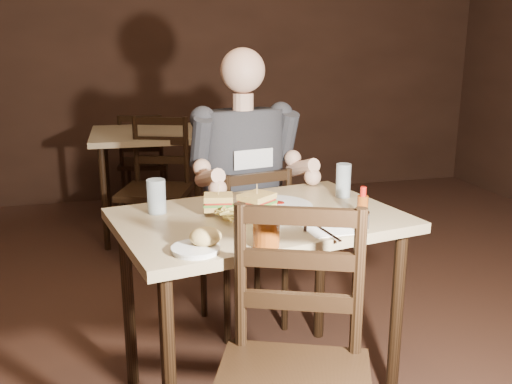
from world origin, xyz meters
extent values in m
plane|color=#321E14|center=(0.00, 3.50, 1.40)|extent=(6.00, 0.00, 6.00)
cube|color=tan|center=(0.03, 0.32, 0.75)|extent=(1.19, 0.90, 0.04)
cylinder|color=black|center=(-0.37, -0.04, 0.36)|extent=(0.05, 0.05, 0.73)
cylinder|color=black|center=(-0.48, 0.52, 0.36)|extent=(0.05, 0.05, 0.73)
cylinder|color=black|center=(0.54, 0.13, 0.36)|extent=(0.05, 0.05, 0.73)
cylinder|color=black|center=(0.43, 0.69, 0.36)|extent=(0.05, 0.05, 0.73)
cube|color=tan|center=(-0.26, 2.50, 0.75)|extent=(0.82, 0.82, 0.04)
cylinder|color=black|center=(-0.58, 2.19, 0.36)|extent=(0.04, 0.04, 0.73)
cylinder|color=black|center=(-0.57, 2.83, 0.36)|extent=(0.04, 0.04, 0.73)
cylinder|color=black|center=(0.06, 2.17, 0.36)|extent=(0.04, 0.04, 0.73)
cylinder|color=black|center=(0.07, 2.81, 0.36)|extent=(0.04, 0.04, 0.73)
cylinder|color=white|center=(0.10, 0.37, 0.78)|extent=(0.34, 0.34, 0.02)
ellipsoid|color=maroon|center=(0.13, 0.40, 0.79)|extent=(0.05, 0.05, 0.01)
cylinder|color=silver|center=(-0.35, 0.45, 0.84)|extent=(0.08, 0.08, 0.13)
cylinder|color=silver|center=(0.44, 0.49, 0.84)|extent=(0.07, 0.07, 0.14)
cube|color=white|center=(0.22, 0.10, 0.77)|extent=(0.17, 0.16, 0.00)
cube|color=silver|center=(0.20, 0.07, 0.78)|extent=(0.04, 0.21, 0.01)
cube|color=silver|center=(0.15, 0.14, 0.78)|extent=(0.06, 0.14, 0.00)
cylinder|color=white|center=(-0.27, 0.00, 0.78)|extent=(0.18, 0.18, 0.01)
ellipsoid|color=tan|center=(-0.23, 0.01, 0.81)|extent=(0.12, 0.10, 0.06)
camera|label=1|loc=(-0.50, -1.70, 1.43)|focal=40.00mm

